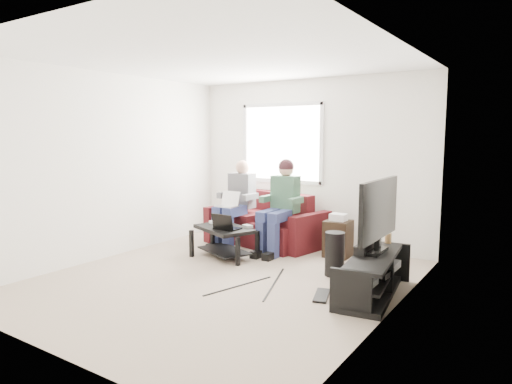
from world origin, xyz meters
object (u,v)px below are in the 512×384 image
Objects in this scene: end_table at (338,237)px; coffee_table at (224,235)px; tv_stand at (374,277)px; sofa at (268,225)px; subwoofer at (335,254)px; tv at (379,212)px.

coffee_table is at bearing -145.12° from end_table.
tv_stand is (2.30, -0.35, -0.12)m from coffee_table.
sofa is 1.81m from subwoofer.
subwoofer is at bearing 146.49° from tv_stand.
tv reaches higher than sofa.
tv_stand is at bearing -52.91° from end_table.
sofa is 2.61m from tv.
subwoofer is (1.56, -0.93, -0.03)m from sofa.
tv is 1.77× the size of end_table.
sofa reaches higher than coffee_table.
tv_stand is 0.78m from subwoofer.
sofa reaches higher than tv_stand.
tv_stand is 2.27× the size of end_table.
tv is (-0.00, 0.10, 0.71)m from tv_stand.
sofa is 1.01m from coffee_table.
sofa is 1.34× the size of tv_stand.
tv reaches higher than end_table.
coffee_table is 0.71× the size of tv_stand.
sofa is at bearing 176.60° from end_table.
tv is at bearing -29.65° from sofa.
sofa is 1.72× the size of tv.
tv_stand is 1.61m from end_table.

